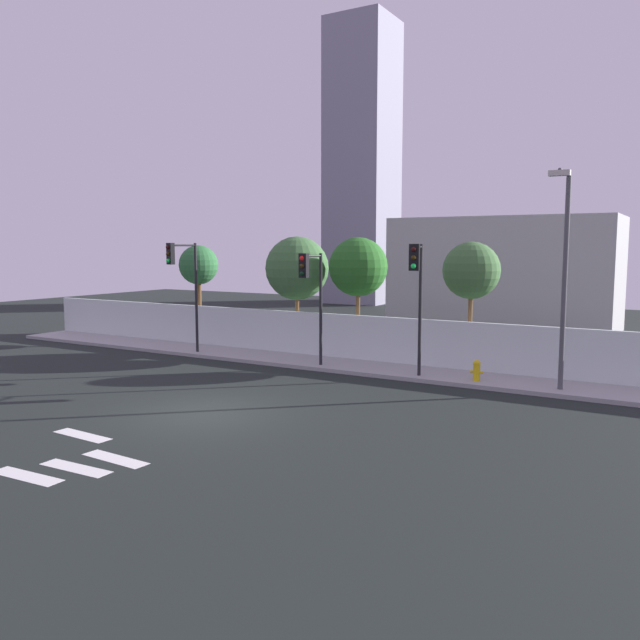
{
  "coord_description": "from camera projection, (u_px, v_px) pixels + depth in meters",
  "views": [
    {
      "loc": [
        12.03,
        -13.81,
        4.71
      ],
      "look_at": [
        0.05,
        6.5,
        2.05
      ],
      "focal_mm": 36.21,
      "sensor_mm": 36.0,
      "label": 1
    }
  ],
  "objects": [
    {
      "name": "traffic_light_center",
      "position": [
        182.0,
        273.0,
        27.44
      ],
      "size": [
        0.54,
        1.48,
        4.74
      ],
      "color": "black",
      "rests_on": "sidewalk"
    },
    {
      "name": "fire_hydrant",
      "position": [
        477.0,
        370.0,
        22.09
      ],
      "size": [
        0.44,
        0.26,
        0.73
      ],
      "color": "gold",
      "rests_on": "sidewalk"
    },
    {
      "name": "perimeter_wall",
      "position": [
        356.0,
        337.0,
        26.43
      ],
      "size": [
        36.0,
        0.18,
        1.8
      ],
      "primitive_type": "cube",
      "color": "silver",
      "rests_on": "sidewalk"
    },
    {
      "name": "traffic_light_right",
      "position": [
        311.0,
        284.0,
        24.27
      ],
      "size": [
        0.35,
        1.36,
        4.33
      ],
      "color": "black",
      "rests_on": "sidewalk"
    },
    {
      "name": "roadside_tree_rightmost",
      "position": [
        471.0,
        271.0,
        24.84
      ],
      "size": [
        2.21,
        2.21,
        4.93
      ],
      "color": "brown",
      "rests_on": "ground"
    },
    {
      "name": "ground_plane",
      "position": [
        203.0,
        413.0,
        18.42
      ],
      "size": [
        80.0,
        80.0,
        0.0
      ],
      "primitive_type": "plane",
      "color": "black"
    },
    {
      "name": "roadside_tree_midright",
      "position": [
        358.0,
        267.0,
        27.31
      ],
      "size": [
        2.5,
        2.5,
        5.13
      ],
      "color": "brown",
      "rests_on": "ground"
    },
    {
      "name": "roadside_tree_midleft",
      "position": [
        297.0,
        269.0,
        28.87
      ],
      "size": [
        2.85,
        2.85,
        5.19
      ],
      "color": "brown",
      "rests_on": "ground"
    },
    {
      "name": "roadside_tree_leftmost",
      "position": [
        199.0,
        266.0,
        31.77
      ],
      "size": [
        1.93,
        1.93,
        4.81
      ],
      "color": "brown",
      "rests_on": "ground"
    },
    {
      "name": "tower_on_skyline",
      "position": [
        362.0,
        164.0,
        54.01
      ],
      "size": [
        5.06,
        5.0,
        23.27
      ],
      "primitive_type": "cube",
      "color": "gray",
      "rests_on": "ground"
    },
    {
      "name": "street_lamp_curbside",
      "position": [
        564.0,
        264.0,
        20.16
      ],
      "size": [
        0.6,
        1.92,
        6.84
      ],
      "color": "#4C4C51",
      "rests_on": "sidewalk"
    },
    {
      "name": "sidewalk",
      "position": [
        341.0,
        365.0,
        25.43
      ],
      "size": [
        36.0,
        2.4,
        0.15
      ],
      "primitive_type": "cube",
      "color": "#989898",
      "rests_on": "ground"
    },
    {
      "name": "crosswalk_marking",
      "position": [
        76.0,
        458.0,
        14.45
      ],
      "size": [
        3.95,
        3.07,
        0.01
      ],
      "color": "silver",
      "rests_on": "ground"
    },
    {
      "name": "low_building_distant",
      "position": [
        505.0,
        274.0,
        36.98
      ],
      "size": [
        12.2,
        6.0,
        6.37
      ],
      "primitive_type": "cube",
      "color": "#9D9D9D",
      "rests_on": "ground"
    },
    {
      "name": "traffic_light_left",
      "position": [
        417.0,
        281.0,
        22.16
      ],
      "size": [
        0.42,
        1.3,
        4.67
      ],
      "color": "black",
      "rests_on": "sidewalk"
    }
  ]
}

